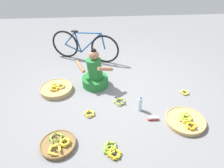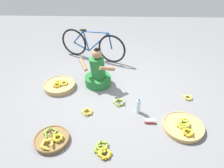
% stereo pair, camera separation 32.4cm
% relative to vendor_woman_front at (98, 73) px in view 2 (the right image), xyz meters
% --- Properties ---
extents(ground_plane, '(10.00, 10.00, 0.00)m').
position_rel_vendor_woman_front_xyz_m(ground_plane, '(0.30, -0.30, -0.26)').
color(ground_plane, slate).
extents(vendor_woman_front, '(0.72, 0.53, 0.80)m').
position_rel_vendor_woman_front_xyz_m(vendor_woman_front, '(0.00, 0.00, 0.00)').
color(vendor_woman_front, '#237233').
rests_on(vendor_woman_front, ground).
extents(bicycle_leaning, '(1.61, 0.64, 0.73)m').
position_rel_vendor_woman_front_xyz_m(bicycle_leaning, '(-0.23, 1.14, 0.10)').
color(bicycle_leaning, black).
rests_on(bicycle_leaning, ground).
extents(banana_basket_back_left, '(0.51, 0.51, 0.14)m').
position_rel_vendor_woman_front_xyz_m(banana_basket_back_left, '(-0.54, -1.48, -0.21)').
color(banana_basket_back_left, brown).
rests_on(banana_basket_back_left, ground).
extents(banana_basket_front_left, '(0.63, 0.63, 0.14)m').
position_rel_vendor_woman_front_xyz_m(banana_basket_front_left, '(1.42, -1.17, -0.21)').
color(banana_basket_front_left, tan).
rests_on(banana_basket_front_left, ground).
extents(banana_basket_near_vendor, '(0.62, 0.62, 0.15)m').
position_rel_vendor_woman_front_xyz_m(banana_basket_near_vendor, '(-0.75, -0.14, -0.20)').
color(banana_basket_near_vendor, tan).
rests_on(banana_basket_near_vendor, ground).
extents(loose_bananas_front_center, '(0.28, 0.34, 0.10)m').
position_rel_vendor_woman_front_xyz_m(loose_bananas_front_center, '(0.21, -1.64, -0.23)').
color(loose_bananas_front_center, gold).
rests_on(loose_bananas_front_center, ground).
extents(loose_bananas_front_right, '(0.23, 0.23, 0.09)m').
position_rel_vendor_woman_front_xyz_m(loose_bananas_front_right, '(0.43, -0.60, -0.23)').
color(loose_bananas_front_right, '#8CAD38').
rests_on(loose_bananas_front_right, ground).
extents(loose_bananas_mid_left, '(0.21, 0.21, 0.09)m').
position_rel_vendor_woman_front_xyz_m(loose_bananas_mid_left, '(-0.11, -0.87, -0.23)').
color(loose_bananas_mid_left, yellow).
rests_on(loose_bananas_mid_left, ground).
extents(loose_bananas_mid_right, '(0.18, 0.19, 0.08)m').
position_rel_vendor_woman_front_xyz_m(loose_bananas_mid_right, '(1.71, -0.42, -0.23)').
color(loose_bananas_mid_right, yellow).
rests_on(loose_bananas_mid_right, ground).
extents(water_bottle, '(0.07, 0.07, 0.27)m').
position_rel_vendor_woman_front_xyz_m(water_bottle, '(0.75, -0.81, -0.13)').
color(water_bottle, silver).
rests_on(water_bottle, ground).
extents(packet_carton_stack, '(0.17, 0.06, 0.06)m').
position_rel_vendor_woman_front_xyz_m(packet_carton_stack, '(0.92, -1.06, -0.23)').
color(packet_carton_stack, red).
rests_on(packet_carton_stack, ground).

